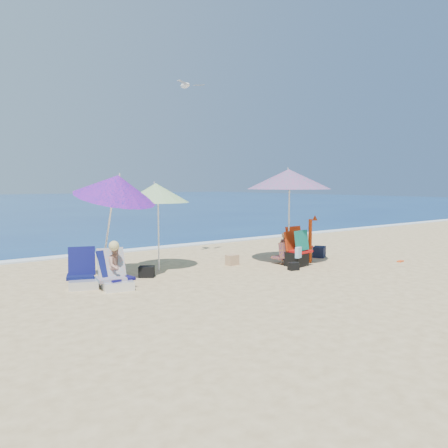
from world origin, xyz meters
TOP-DOWN VIEW (x-y plane):
  - ground at (0.00, 0.00)m, footprint 120.00×120.00m
  - foam at (0.00, 5.10)m, footprint 120.00×0.50m
  - umbrella_turquoise at (1.57, 0.74)m, footprint 2.30×2.30m
  - umbrella_striped at (-1.58, 1.98)m, footprint 1.89×1.89m
  - umbrella_blue at (-2.72, 1.63)m, footprint 2.23×2.28m
  - furled_umbrella at (2.05, 0.38)m, footprint 0.17×0.29m
  - chair_navy at (-3.64, 1.26)m, footprint 0.75×0.95m
  - chair_rainbow at (-3.18, 0.73)m, footprint 0.69×0.85m
  - camp_chair_left at (2.03, 0.79)m, footprint 0.53×0.54m
  - camp_chair_right at (1.44, 0.27)m, footprint 0.70×0.65m
  - person_center at (1.40, 0.65)m, footprint 0.58×0.51m
  - person_left at (-3.10, 0.86)m, footprint 0.61×0.68m
  - bag_black_a at (-2.19, 1.32)m, footprint 0.41×0.39m
  - bag_tan at (0.23, 1.37)m, footprint 0.31×0.23m
  - bag_navy_b at (2.94, 0.87)m, footprint 0.50×0.46m
  - bag_black_b at (0.98, -0.05)m, footprint 0.27×0.22m
  - orange_item at (4.08, -0.93)m, footprint 0.25×0.14m
  - seagull at (-0.24, 2.77)m, footprint 0.85×0.47m

SIDE VIEW (x-z plane):
  - ground at x=0.00m, z-range 0.00..0.00m
  - orange_item at x=4.08m, z-range 0.00..0.03m
  - foam at x=0.00m, z-range 0.00..0.04m
  - bag_black_b at x=0.98m, z-range 0.00..0.19m
  - bag_black_a at x=-2.19m, z-range 0.00..0.24m
  - bag_tan at x=0.23m, z-range 0.00..0.26m
  - bag_navy_b at x=2.94m, z-range 0.00..0.30m
  - chair_navy at x=-3.64m, z-range -0.18..0.59m
  - chair_rainbow at x=-3.18m, z-range -0.18..0.59m
  - camp_chair_left at x=2.03m, z-range -0.18..0.73m
  - camp_chair_right at x=1.44m, z-range -0.13..0.79m
  - person_center at x=1.40m, z-range -0.01..0.82m
  - person_left at x=-3.10m, z-range -0.04..0.89m
  - furled_umbrella at x=2.05m, z-range 0.06..1.32m
  - umbrella_striped at x=-1.58m, z-range 0.79..2.89m
  - umbrella_blue at x=-2.72m, z-range 0.77..3.20m
  - umbrella_turquoise at x=1.57m, z-range 0.94..3.41m
  - seagull at x=-0.24m, z-range 4.57..4.71m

